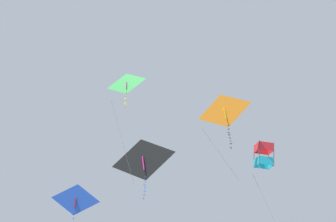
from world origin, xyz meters
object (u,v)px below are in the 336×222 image
Objects in this scene: kite_box_upper_right at (264,156)px; kite_delta_highest at (225,112)px; kite_delta_low_drifter at (76,201)px; kite_delta_far_centre at (144,160)px; kite_delta_near_right at (127,85)px.

kite_delta_highest reaches higher than kite_box_upper_right.
kite_delta_far_centre is at bearing -15.94° from kite_delta_low_drifter.
kite_delta_low_drifter is at bearing 160.99° from kite_box_upper_right.
kite_delta_near_right reaches higher than kite_box_upper_right.
kite_delta_low_drifter is (5.28, 3.55, -5.97)m from kite_delta_near_right.
kite_delta_highest reaches higher than kite_delta_low_drifter.
kite_delta_near_right is 7.18m from kite_delta_highest.
kite_delta_far_centre reaches higher than kite_box_upper_right.
kite_delta_far_centre is at bearing 174.14° from kite_delta_highest.
kite_delta_far_centre is 5.65m from kite_delta_near_right.
kite_delta_highest is at bearing -29.02° from kite_delta_low_drifter.
kite_delta_highest is at bearing 29.90° from kite_delta_near_right.
kite_delta_far_centre is 0.49× the size of kite_delta_low_drifter.
kite_box_upper_right is (-1.46, -13.03, 2.50)m from kite_delta_low_drifter.
kite_delta_far_centre is 0.50× the size of kite_box_upper_right.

